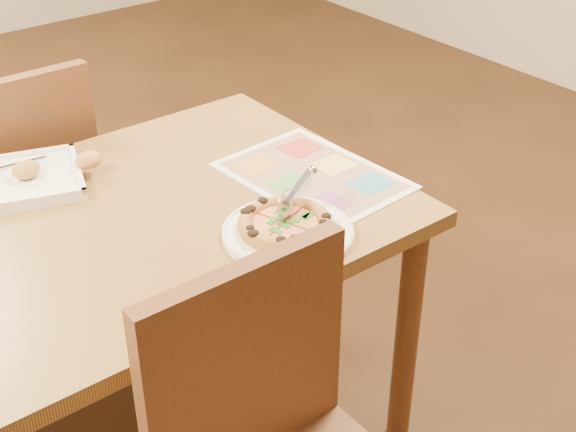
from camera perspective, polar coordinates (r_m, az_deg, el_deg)
dining_table at (r=1.85m, az=-12.22°, el=-2.97°), size 1.30×0.85×0.72m
chair_far at (r=2.37m, az=-18.73°, el=2.36°), size 0.42×0.42×0.47m
plate at (r=1.72m, az=0.00°, el=-1.20°), size 0.34×0.34×0.02m
pizza at (r=1.72m, az=-0.22°, el=-0.57°), size 0.20×0.20×0.03m
pizza_cutter at (r=1.73m, az=0.56°, el=1.68°), size 0.13×0.05×0.08m
appetizer_tray at (r=2.00m, az=-19.26°, el=2.28°), size 0.43×0.35×0.06m
menu at (r=1.95m, az=1.77°, el=2.92°), size 0.34×0.45×0.00m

